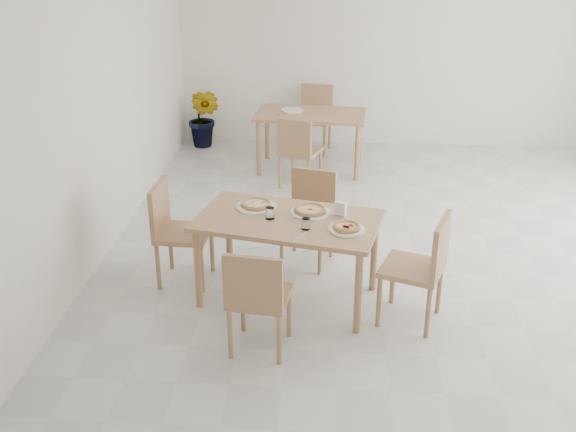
# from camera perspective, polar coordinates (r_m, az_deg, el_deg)

# --- Properties ---
(main_table) EXTENTS (1.64, 1.15, 0.75)m
(main_table) POSITION_cam_1_polar(r_m,az_deg,el_deg) (5.56, 0.00, -1.00)
(main_table) COLOR tan
(main_table) RESTS_ON ground
(chair_south) EXTENTS (0.48, 0.48, 0.87)m
(chair_south) POSITION_cam_1_polar(r_m,az_deg,el_deg) (4.93, -2.64, -6.68)
(chair_south) COLOR #A78153
(chair_south) RESTS_ON ground
(chair_north) EXTENTS (0.53, 0.53, 0.87)m
(chair_north) POSITION_cam_1_polar(r_m,az_deg,el_deg) (6.30, 1.86, 0.50)
(chair_north) COLOR #A78153
(chair_north) RESTS_ON ground
(chair_west) EXTENTS (0.48, 0.48, 0.92)m
(chair_west) POSITION_cam_1_polar(r_m,az_deg,el_deg) (6.00, -9.64, -0.83)
(chair_west) COLOR #A78153
(chair_west) RESTS_ON ground
(chair_east) EXTENTS (0.59, 0.59, 0.93)m
(chair_east) POSITION_cam_1_polar(r_m,az_deg,el_deg) (5.38, 11.40, -3.92)
(chair_east) COLOR #A78153
(chair_east) RESTS_ON ground
(plate_margherita) EXTENTS (0.33, 0.33, 0.02)m
(plate_margherita) POSITION_cam_1_polar(r_m,az_deg,el_deg) (5.62, 1.90, 0.31)
(plate_margherita) COLOR white
(plate_margherita) RESTS_ON main_table
(plate_mushroom) EXTENTS (0.35, 0.35, 0.02)m
(plate_mushroom) POSITION_cam_1_polar(r_m,az_deg,el_deg) (5.74, -2.71, 0.81)
(plate_mushroom) COLOR white
(plate_mushroom) RESTS_ON main_table
(plate_pepperoni) EXTENTS (0.29, 0.29, 0.02)m
(plate_pepperoni) POSITION_cam_1_polar(r_m,az_deg,el_deg) (5.33, 4.99, -1.15)
(plate_pepperoni) COLOR white
(plate_pepperoni) RESTS_ON main_table
(pizza_margherita) EXTENTS (0.34, 0.34, 0.03)m
(pizza_margherita) POSITION_cam_1_polar(r_m,az_deg,el_deg) (5.61, 1.90, 0.52)
(pizza_margherita) COLOR tan
(pizza_margherita) RESTS_ON plate_margherita
(pizza_mushroom) EXTENTS (0.28, 0.28, 0.03)m
(pizza_mushroom) POSITION_cam_1_polar(r_m,az_deg,el_deg) (5.73, -2.71, 1.02)
(pizza_mushroom) COLOR tan
(pizza_mushroom) RESTS_ON plate_mushroom
(pizza_pepperoni) EXTENTS (0.23, 0.23, 0.03)m
(pizza_pepperoni) POSITION_cam_1_polar(r_m,az_deg,el_deg) (5.32, 5.00, -0.92)
(pizza_pepperoni) COLOR tan
(pizza_pepperoni) RESTS_ON plate_pepperoni
(tumbler_a) EXTENTS (0.08, 0.08, 0.10)m
(tumbler_a) POSITION_cam_1_polar(r_m,az_deg,el_deg) (5.51, -1.54, 0.24)
(tumbler_a) COLOR white
(tumbler_a) RESTS_ON main_table
(tumbler_b) EXTENTS (0.07, 0.07, 0.09)m
(tumbler_b) POSITION_cam_1_polar(r_m,az_deg,el_deg) (5.32, 1.51, -0.68)
(tumbler_b) COLOR white
(tumbler_b) RESTS_ON main_table
(napkin_holder) EXTENTS (0.12, 0.10, 0.12)m
(napkin_holder) POSITION_cam_1_polar(r_m,az_deg,el_deg) (5.56, 4.47, 0.55)
(napkin_holder) COLOR silver
(napkin_holder) RESTS_ON main_table
(fork_a) EXTENTS (0.12, 0.17, 0.01)m
(fork_a) POSITION_cam_1_polar(r_m,az_deg,el_deg) (5.20, 0.92, -1.79)
(fork_a) COLOR silver
(fork_a) RESTS_ON main_table
(fork_b) EXTENTS (0.03, 0.19, 0.01)m
(fork_b) POSITION_cam_1_polar(r_m,az_deg,el_deg) (5.65, 4.82, 0.29)
(fork_b) COLOR silver
(fork_b) RESTS_ON main_table
(second_table) EXTENTS (1.43, 0.88, 0.75)m
(second_table) POSITION_cam_1_polar(r_m,az_deg,el_deg) (8.66, 1.92, 8.13)
(second_table) COLOR #A78153
(second_table) RESTS_ON ground
(chair_back_s) EXTENTS (0.56, 0.56, 0.88)m
(chair_back_s) POSITION_cam_1_polar(r_m,az_deg,el_deg) (8.04, 0.83, 5.79)
(chair_back_s) COLOR #A78153
(chair_back_s) RESTS_ON ground
(chair_back_n) EXTENTS (0.52, 0.52, 0.91)m
(chair_back_n) POSITION_cam_1_polar(r_m,az_deg,el_deg) (9.46, 2.30, 8.67)
(chair_back_n) COLOR #A78153
(chair_back_n) RESTS_ON ground
(plate_empty) EXTENTS (0.28, 0.28, 0.02)m
(plate_empty) POSITION_cam_1_polar(r_m,az_deg,el_deg) (8.72, 0.36, 8.94)
(plate_empty) COLOR white
(plate_empty) RESTS_ON second_table
(potted_plant) EXTENTS (0.58, 0.54, 0.85)m
(potted_plant) POSITION_cam_1_polar(r_m,az_deg,el_deg) (9.69, -7.11, 8.23)
(potted_plant) COLOR #206C22
(potted_plant) RESTS_ON ground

